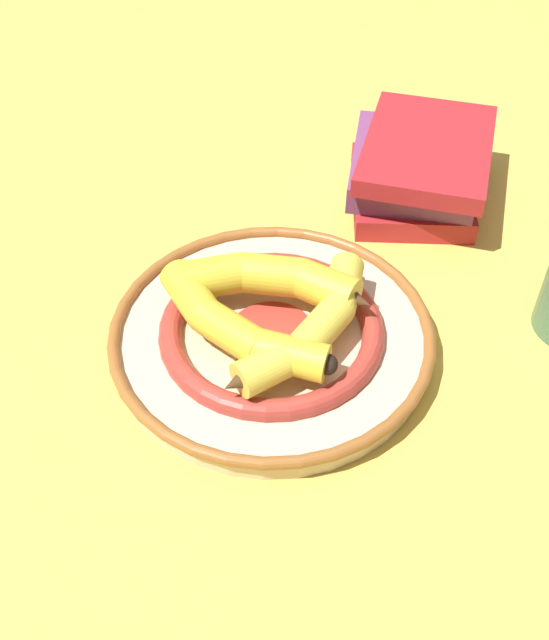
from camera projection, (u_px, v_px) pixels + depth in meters
ground_plane at (300, 329)px, 0.74m from camera, size 2.80×2.80×0.00m
decorative_bowl at (275, 337)px, 0.70m from camera, size 0.31×0.31×0.04m
banana_a at (232, 324)px, 0.67m from camera, size 0.07×0.21×0.03m
banana_b at (311, 329)px, 0.67m from camera, size 0.20×0.08×0.03m
banana_c at (274, 280)px, 0.71m from camera, size 0.13×0.16×0.04m
book_stack at (416, 167)px, 0.86m from camera, size 0.24×0.23×0.08m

